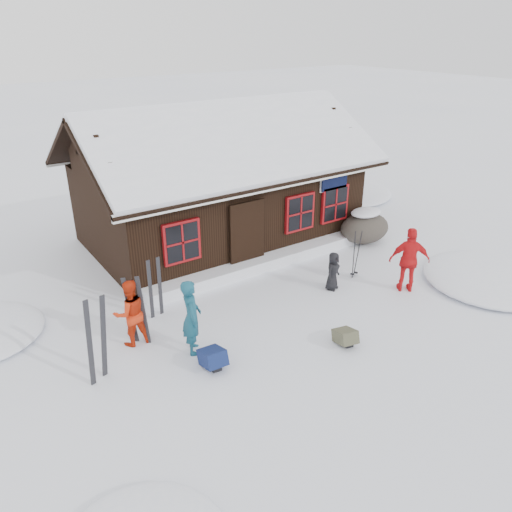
# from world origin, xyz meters

# --- Properties ---
(ground) EXTENTS (120.00, 120.00, 0.00)m
(ground) POSITION_xyz_m (0.00, 0.00, 0.00)
(ground) COLOR white
(ground) RESTS_ON ground
(mountain_hut) EXTENTS (8.90, 6.09, 4.42)m
(mountain_hut) POSITION_xyz_m (1.50, 4.98, 1.58)
(mountain_hut) COLOR black
(mountain_hut) RESTS_ON ground
(snow_drift) EXTENTS (7.60, 0.60, 0.35)m
(snow_drift) POSITION_xyz_m (1.50, 2.25, 0.17)
(snow_drift) COLOR white
(snow_drift) RESTS_ON ground
(snow_mounds) EXTENTS (20.60, 13.20, 0.48)m
(snow_mounds) POSITION_xyz_m (1.65, 1.86, 0.00)
(snow_mounds) COLOR white
(snow_mounds) RESTS_ON ground
(skier_teal) EXTENTS (0.61, 0.73, 1.70)m
(skier_teal) POSITION_xyz_m (-2.24, -0.21, 0.85)
(skier_teal) COLOR navy
(skier_teal) RESTS_ON ground
(skier_orange_left) EXTENTS (0.78, 0.62, 1.55)m
(skier_orange_left) POSITION_xyz_m (-3.20, 0.80, 0.77)
(skier_orange_left) COLOR red
(skier_orange_left) RESTS_ON ground
(skier_orange_right) EXTENTS (1.07, 0.99, 1.77)m
(skier_orange_right) POSITION_xyz_m (3.71, -0.99, 0.88)
(skier_orange_right) COLOR red
(skier_orange_right) RESTS_ON ground
(skier_crouched) EXTENTS (0.60, 0.51, 1.05)m
(skier_crouched) POSITION_xyz_m (2.13, 0.18, 0.53)
(skier_crouched) COLOR black
(skier_crouched) RESTS_ON ground
(boulder) EXTENTS (1.72, 1.29, 1.01)m
(boulder) POSITION_xyz_m (5.16, 1.98, 0.51)
(boulder) COLOR #464038
(boulder) RESTS_ON ground
(ski_pair_left) EXTENTS (0.55, 0.20, 1.87)m
(ski_pair_left) POSITION_xyz_m (-4.18, 0.00, 0.88)
(ski_pair_left) COLOR black
(ski_pair_left) RESTS_ON ground
(ski_pair_mid) EXTENTS (0.43, 0.30, 1.68)m
(ski_pair_mid) POSITION_xyz_m (-3.07, 0.75, 0.79)
(ski_pair_mid) COLOR black
(ski_pair_mid) RESTS_ON ground
(ski_pair_right) EXTENTS (0.36, 0.08, 1.57)m
(ski_pair_right) POSITION_xyz_m (-2.28, 1.57, 0.74)
(ski_pair_right) COLOR black
(ski_pair_right) RESTS_ON ground
(ski_poles) EXTENTS (0.25, 0.12, 1.40)m
(ski_poles) POSITION_xyz_m (3.16, 0.38, 0.66)
(ski_poles) COLOR black
(ski_poles) RESTS_ON ground
(backpack_blue) EXTENTS (0.49, 0.62, 0.32)m
(backpack_blue) POSITION_xyz_m (-2.18, -0.95, 0.16)
(backpack_blue) COLOR #121F4F
(backpack_blue) RESTS_ON ground
(backpack_olive) EXTENTS (0.50, 0.60, 0.28)m
(backpack_olive) POSITION_xyz_m (0.63, -1.90, 0.14)
(backpack_olive) COLOR #4A4934
(backpack_olive) RESTS_ON ground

